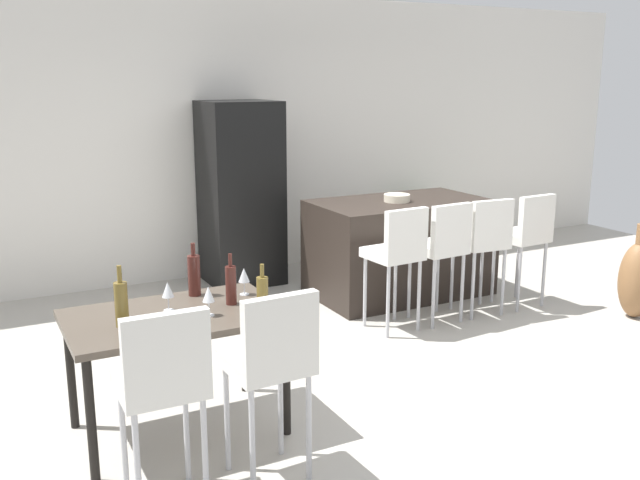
{
  "coord_description": "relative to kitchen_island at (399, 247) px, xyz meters",
  "views": [
    {
      "loc": [
        -2.99,
        -4.35,
        2.08
      ],
      "look_at": [
        -0.56,
        0.29,
        0.85
      ],
      "focal_mm": 39.35,
      "sensor_mm": 36.0,
      "label": 1
    }
  ],
  "objects": [
    {
      "name": "bar_chair_far",
      "position": [
        0.79,
        -0.86,
        0.24
      ],
      "size": [
        0.42,
        0.42,
        1.05
      ],
      "color": "silver",
      "rests_on": "ground_plane"
    },
    {
      "name": "wine_glass_left",
      "position": [
        -2.21,
        -1.54,
        0.4
      ],
      "size": [
        0.07,
        0.07,
        0.17
      ],
      "color": "silver",
      "rests_on": "dining_table"
    },
    {
      "name": "bar_chair_middle",
      "position": [
        -0.15,
        -0.86,
        0.24
      ],
      "size": [
        0.43,
        0.43,
        1.05
      ],
      "color": "silver",
      "rests_on": "ground_plane"
    },
    {
      "name": "wine_bottle_right",
      "position": [
        -2.48,
        -1.4,
        0.41
      ],
      "size": [
        0.08,
        0.08,
        0.34
      ],
      "color": "#471E19",
      "rests_on": "dining_table"
    },
    {
      "name": "refrigerator",
      "position": [
        -1.2,
        1.1,
        0.46
      ],
      "size": [
        0.72,
        0.68,
        1.84
      ],
      "primitive_type": "cube",
      "color": "black",
      "rests_on": "ground_plane"
    },
    {
      "name": "fruit_bowl",
      "position": [
        -0.06,
        -0.03,
        0.5
      ],
      "size": [
        0.25,
        0.25,
        0.07
      ],
      "primitive_type": "cylinder",
      "color": "beige",
      "rests_on": "kitchen_island"
    },
    {
      "name": "bar_chair_left",
      "position": [
        -0.6,
        -0.86,
        0.24
      ],
      "size": [
        0.43,
        0.43,
        1.05
      ],
      "color": "silver",
      "rests_on": "ground_plane"
    },
    {
      "name": "dining_chair_far",
      "position": [
        -2.42,
        -2.44,
        0.24
      ],
      "size": [
        0.42,
        0.42,
        1.05
      ],
      "color": "silver",
      "rests_on": "ground_plane"
    },
    {
      "name": "kitchen_island",
      "position": [
        0.0,
        0.0,
        0.0
      ],
      "size": [
        1.66,
        0.96,
        0.92
      ],
      "primitive_type": "cube",
      "color": "black",
      "rests_on": "ground_plane"
    },
    {
      "name": "wine_bottle_end",
      "position": [
        -2.25,
        -1.95,
        0.4
      ],
      "size": [
        0.07,
        0.07,
        0.3
      ],
      "color": "brown",
      "rests_on": "dining_table"
    },
    {
      "name": "ground_plane",
      "position": [
        -0.74,
        -1.13,
        -0.46
      ],
      "size": [
        10.0,
        10.0,
        0.0
      ],
      "primitive_type": "plane",
      "color": "#ADA89E"
    },
    {
      "name": "dining_chair_near",
      "position": [
        -2.97,
        -2.44,
        0.24
      ],
      "size": [
        0.41,
        0.41,
        1.05
      ],
      "color": "silver",
      "rests_on": "ground_plane"
    },
    {
      "name": "dining_table",
      "position": [
        -2.7,
        -1.68,
        0.2
      ],
      "size": [
        1.23,
        0.79,
        0.74
      ],
      "color": "#4C4238",
      "rests_on": "ground_plane"
    },
    {
      "name": "potted_plant",
      "position": [
        1.15,
        1.09,
        -0.06
      ],
      "size": [
        0.47,
        0.47,
        0.67
      ],
      "color": "#38383D",
      "rests_on": "ground_plane"
    },
    {
      "name": "bar_chair_right",
      "position": [
        0.3,
        -0.86,
        0.24
      ],
      "size": [
        0.43,
        0.43,
        1.05
      ],
      "color": "silver",
      "rests_on": "ground_plane"
    },
    {
      "name": "wine_bottle_far",
      "position": [
        -2.34,
        -1.67,
        0.4
      ],
      "size": [
        0.07,
        0.07,
        0.31
      ],
      "color": "#471E19",
      "rests_on": "dining_table"
    },
    {
      "name": "back_wall",
      "position": [
        -0.74,
        1.54,
        0.99
      ],
      "size": [
        10.0,
        0.12,
        2.9
      ],
      "primitive_type": "cube",
      "color": "silver",
      "rests_on": "ground_plane"
    },
    {
      "name": "wine_bottle_middle",
      "position": [
        -3.01,
        -1.76,
        0.41
      ],
      "size": [
        0.07,
        0.07,
        0.34
      ],
      "color": "brown",
      "rests_on": "dining_table"
    },
    {
      "name": "floor_vase",
      "position": [
        1.45,
        -1.55,
        -0.11
      ],
      "size": [
        0.32,
        0.32,
        0.84
      ],
      "color": "brown",
      "rests_on": "ground_plane"
    },
    {
      "name": "wine_glass_near",
      "position": [
        -2.71,
        -1.62,
        0.4
      ],
      "size": [
        0.07,
        0.07,
        0.17
      ],
      "color": "silver",
      "rests_on": "dining_table"
    },
    {
      "name": "wine_glass_corner",
      "position": [
        -2.53,
        -1.81,
        0.4
      ],
      "size": [
        0.07,
        0.07,
        0.17
      ],
      "color": "silver",
      "rests_on": "dining_table"
    }
  ]
}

